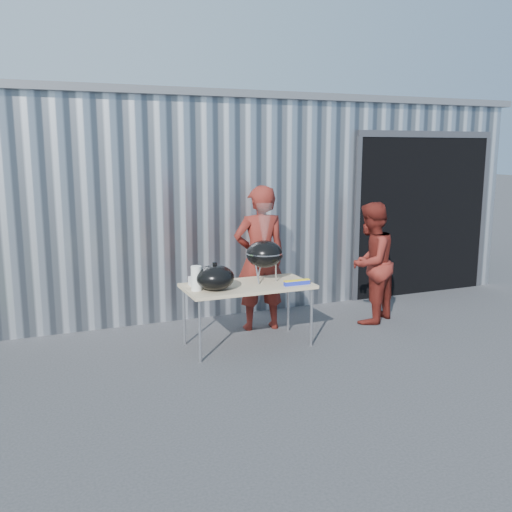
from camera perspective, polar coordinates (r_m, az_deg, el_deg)
name	(u,v)px	position (r m, az deg, el deg)	size (l,w,h in m)	color
ground	(280,353)	(6.69, 2.46, -9.64)	(80.00, 80.00, 0.00)	#333336
building	(222,191)	(10.90, -3.38, 6.50)	(8.20, 6.20, 3.10)	silver
folding_table	(248,288)	(6.72, -0.85, -3.19)	(1.50, 0.75, 0.75)	tan
kettle_grill	(264,247)	(6.78, 0.84, 0.88)	(0.44, 0.44, 0.94)	black
grill_lid	(215,277)	(6.44, -4.13, -2.15)	(0.44, 0.44, 0.32)	black
paper_towels	(196,278)	(6.43, -5.99, -2.24)	(0.12, 0.12, 0.28)	white
white_tub	(198,281)	(6.69, -5.82, -2.51)	(0.20, 0.15, 0.10)	white
foil_box	(297,282)	(6.69, 4.11, -2.66)	(0.32, 0.05, 0.06)	#1C2BB9
person_cook	(260,258)	(7.32, 0.39, -0.23)	(0.68, 0.45, 1.87)	maroon
person_bystander	(370,263)	(7.80, 11.36, -0.68)	(0.79, 0.62, 1.63)	maroon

